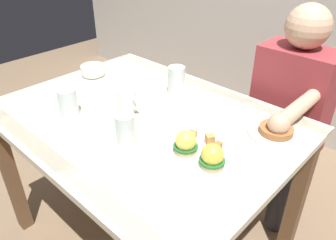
% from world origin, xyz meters
% --- Properties ---
extents(ground_plane, '(6.00, 6.00, 0.00)m').
position_xyz_m(ground_plane, '(0.00, 0.00, 0.00)').
color(ground_plane, '#7F664C').
extents(dining_table, '(1.20, 0.90, 0.74)m').
position_xyz_m(dining_table, '(0.00, 0.00, 0.63)').
color(dining_table, beige).
rests_on(dining_table, ground_plane).
extents(eggs_benedict_plate, '(0.27, 0.27, 0.09)m').
position_xyz_m(eggs_benedict_plate, '(0.35, -0.07, 0.77)').
color(eggs_benedict_plate, white).
rests_on(eggs_benedict_plate, dining_table).
extents(fruit_bowl, '(0.12, 0.12, 0.05)m').
position_xyz_m(fruit_bowl, '(-0.49, 0.10, 0.77)').
color(fruit_bowl, white).
rests_on(fruit_bowl, dining_table).
extents(coffee_mug, '(0.11, 0.08, 0.09)m').
position_xyz_m(coffee_mug, '(-0.08, -0.01, 0.79)').
color(coffee_mug, white).
rests_on(coffee_mug, dining_table).
extents(fork, '(0.11, 0.13, 0.00)m').
position_xyz_m(fork, '(-0.21, 0.27, 0.74)').
color(fork, silver).
rests_on(fork, dining_table).
extents(water_glass_near, '(0.08, 0.08, 0.12)m').
position_xyz_m(water_glass_near, '(-0.23, -0.20, 0.79)').
color(water_glass_near, silver).
rests_on(water_glass_near, dining_table).
extents(water_glass_far, '(0.08, 0.08, 0.13)m').
position_xyz_m(water_glass_far, '(-0.04, 0.24, 0.80)').
color(water_glass_far, silver).
rests_on(water_glass_far, dining_table).
extents(water_glass_extra, '(0.07, 0.07, 0.11)m').
position_xyz_m(water_glass_extra, '(0.09, -0.17, 0.79)').
color(water_glass_extra, silver).
rests_on(water_glass_extra, dining_table).
extents(side_plate, '(0.20, 0.20, 0.04)m').
position_xyz_m(side_plate, '(0.46, 0.24, 0.75)').
color(side_plate, white).
rests_on(side_plate, dining_table).
extents(diner_person, '(0.34, 0.54, 1.14)m').
position_xyz_m(diner_person, '(0.35, 0.60, 0.65)').
color(diner_person, '#33333D').
rests_on(diner_person, ground_plane).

